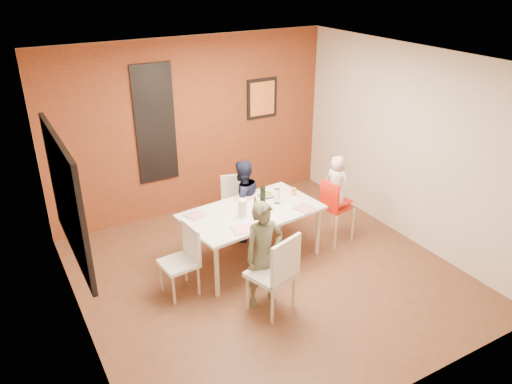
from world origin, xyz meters
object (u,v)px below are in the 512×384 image
high_chair (334,205)px  child_far (242,201)px  chair_far (236,202)px  paper_towel_roll (242,208)px  dining_table (252,215)px  child_near (264,254)px  wine_bottle (263,197)px  chair_left (184,256)px  toddler (337,181)px  chair_near (277,271)px

high_chair → child_far: 1.29m
chair_far → paper_towel_roll: 1.03m
dining_table → child_near: (-0.32, -0.86, -0.02)m
wine_bottle → chair_left: bearing=-169.2°
wine_bottle → paper_towel_roll: bearing=-161.5°
child_near → child_far: (0.48, 1.41, -0.04)m
chair_left → high_chair: size_ratio=0.92×
child_near → child_far: child_near is taller
child_far → toddler: size_ratio=1.63×
chair_far → chair_left: 1.57m
high_chair → toddler: size_ratio=1.28×
dining_table → paper_towel_roll: size_ratio=7.72×
chair_near → high_chair: size_ratio=1.06×
high_chair → wine_bottle: size_ratio=3.35×
toddler → paper_towel_roll: (-1.45, 0.04, -0.07)m
high_chair → child_near: size_ratio=0.73×
chair_left → child_near: child_near is taller
wine_bottle → paper_towel_roll: wine_bottle is taller
high_chair → wine_bottle: bearing=70.4°
dining_table → chair_far: 0.83m
high_chair → child_far: size_ratio=0.78×
child_far → paper_towel_roll: size_ratio=4.98×
child_near → paper_towel_roll: size_ratio=5.35×
toddler → wine_bottle: toddler is taller
child_near → toddler: bearing=27.7°
chair_near → chair_far: size_ratio=1.15×
chair_far → wine_bottle: 0.86m
child_near → wine_bottle: (0.50, 0.88, 0.23)m
child_far → dining_table: bearing=68.7°
child_near → toddler: 1.76m
child_near → child_far: 1.49m
high_chair → chair_left: bearing=81.1°
chair_far → paper_towel_roll: size_ratio=3.58×
chair_near → wine_bottle: size_ratio=3.55×
toddler → wine_bottle: (-1.08, 0.16, -0.05)m
child_near → chair_near: bearing=-80.6°
chair_near → child_near: (-0.03, 0.24, 0.09)m
chair_far → high_chair: 1.41m
dining_table → paper_towel_roll: paper_towel_roll is taller
chair_left → wine_bottle: 1.30m
chair_far → high_chair: high_chair is taller
high_chair → toddler: (0.02, 0.01, 0.36)m
high_chair → paper_towel_roll: size_ratio=3.90×
dining_table → chair_near: size_ratio=1.87×
chair_far → child_far: size_ratio=0.72×
child_far → wine_bottle: (0.02, -0.53, 0.28)m
child_near → high_chair: bearing=27.8°
chair_left → toddler: size_ratio=1.18×
chair_near → child_near: 0.26m
chair_near → chair_far: chair_near is taller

